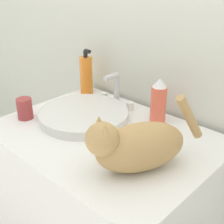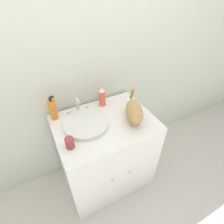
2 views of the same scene
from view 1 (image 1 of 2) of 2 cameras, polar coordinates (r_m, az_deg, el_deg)
The scene contains 7 objects.
vanity_cabinet at distance 1.39m, azimuth -1.21°, elevation -18.63°, with size 0.81×0.61×0.81m.
sink_basin at distance 1.25m, azimuth -5.19°, elevation -0.51°, with size 0.36×0.36×0.04m.
faucet at distance 1.35m, azimuth 0.67°, elevation 3.66°, with size 0.18×0.09×0.15m.
cat at distance 0.92m, azimuth 4.42°, elevation -6.04°, with size 0.24×0.37×0.22m.
soap_bottle at distance 1.48m, azimuth -4.73°, elevation 6.82°, with size 0.06×0.06×0.21m.
spray_bottle at distance 1.21m, azimuth 8.51°, elevation 2.01°, with size 0.06×0.06×0.18m.
cup at distance 1.29m, azimuth -15.68°, elevation 0.61°, with size 0.06×0.06×0.08m.
Camera 1 is at (0.70, -0.41, 1.37)m, focal length 50.00 mm.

